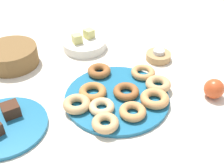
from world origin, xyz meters
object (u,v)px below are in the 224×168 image
at_px(donut_1, 143,72).
at_px(donut_7, 133,112).
at_px(brownie_far, 11,110).
at_px(tealight, 159,52).
at_px(donut_5, 158,84).
at_px(donut_6, 105,123).
at_px(donut_4, 99,71).
at_px(melon_chunk_left, 77,39).
at_px(apple, 214,89).
at_px(donut_9, 77,104).
at_px(donut_8, 155,99).
at_px(basket, 12,56).
at_px(donut_plate, 117,97).
at_px(melon_chunk_right, 89,33).
at_px(donut_2, 126,91).
at_px(donut_0, 93,92).
at_px(cake_plate, 5,126).
at_px(fruit_bowl, 84,44).
at_px(candle_holder, 158,56).
at_px(donut_3, 102,107).

relative_size(donut_1, donut_7, 1.05).
relative_size(brownie_far, tealight, 1.14).
distance_m(donut_5, donut_6, 0.25).
relative_size(donut_4, melon_chunk_left, 2.32).
relative_size(tealight, apple, 0.66).
bearing_deg(donut_9, donut_8, -27.12).
bearing_deg(basket, donut_plate, -60.83).
height_order(donut_1, melon_chunk_right, melon_chunk_right).
relative_size(donut_2, donut_4, 1.03).
xyz_separation_m(donut_0, donut_9, (-0.07, -0.03, 0.00)).
xyz_separation_m(donut_2, cake_plate, (-0.38, 0.08, -0.02)).
bearing_deg(donut_8, melon_chunk_right, 87.72).
height_order(donut_0, fruit_bowl, donut_0).
relative_size(donut_7, candle_holder, 0.85).
bearing_deg(basket, melon_chunk_right, -5.70).
relative_size(donut_5, candle_holder, 0.89).
distance_m(tealight, apple, 0.28).
bearing_deg(donut_3, basket, 108.67).
bearing_deg(donut_1, donut_plate, -162.21).
bearing_deg(donut_7, donut_9, 136.02).
distance_m(donut_5, brownie_far, 0.48).
bearing_deg(brownie_far, apple, -24.20).
distance_m(donut_8, candle_holder, 0.28).
xyz_separation_m(donut_9, tealight, (0.41, 0.09, 0.01)).
xyz_separation_m(donut_2, fruit_bowl, (0.04, 0.36, -0.01)).
bearing_deg(candle_holder, donut_2, -153.45).
bearing_deg(donut_2, fruit_bowl, 83.60).
bearing_deg(donut_6, donut_0, 73.96).
bearing_deg(fruit_bowl, tealight, -49.45).
bearing_deg(cake_plate, donut_2, -12.08).
height_order(donut_8, cake_plate, donut_8).
relative_size(donut_4, donut_7, 1.01).
xyz_separation_m(donut_4, donut_5, (0.13, -0.18, 0.00)).
distance_m(donut_5, candle_holder, 0.20).
relative_size(donut_1, cake_plate, 0.35).
bearing_deg(donut_7, donut_8, 5.51).
height_order(brownie_far, basket, basket).
height_order(donut_0, tealight, tealight).
xyz_separation_m(donut_8, apple, (0.19, -0.07, 0.01)).
relative_size(donut_1, donut_2, 1.01).
relative_size(donut_plate, basket, 1.74).
bearing_deg(donut_plate, donut_3, -158.58).
relative_size(donut_0, melon_chunk_right, 2.52).
bearing_deg(donut_plate, donut_8, -46.98).
bearing_deg(donut_3, donut_7, -45.49).
relative_size(donut_0, apple, 1.38).
height_order(donut_9, melon_chunk_left, melon_chunk_left).
bearing_deg(donut_0, donut_7, -70.19).
relative_size(donut_6, donut_9, 0.92).
distance_m(donut_0, fruit_bowl, 0.33).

